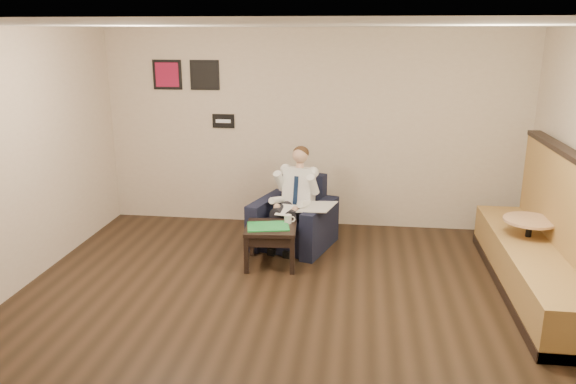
# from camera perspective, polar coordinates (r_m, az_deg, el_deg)

# --- Properties ---
(ground) EXTENTS (6.00, 6.00, 0.00)m
(ground) POSITION_cam_1_polar(r_m,az_deg,el_deg) (5.65, -0.34, -13.10)
(ground) COLOR black
(ground) RESTS_ON ground
(wall_back) EXTENTS (6.00, 0.02, 2.80)m
(wall_back) POSITION_cam_1_polar(r_m,az_deg,el_deg) (8.03, 2.56, 6.34)
(wall_back) COLOR beige
(wall_back) RESTS_ON ground
(wall_front) EXTENTS (6.00, 0.02, 2.80)m
(wall_front) POSITION_cam_1_polar(r_m,az_deg,el_deg) (2.42, -10.57, -18.29)
(wall_front) COLOR beige
(wall_front) RESTS_ON ground
(ceiling) EXTENTS (6.00, 6.00, 0.02)m
(ceiling) POSITION_cam_1_polar(r_m,az_deg,el_deg) (4.93, -0.39, 16.59)
(ceiling) COLOR white
(ceiling) RESTS_ON wall_back
(seating_sign) EXTENTS (0.32, 0.02, 0.20)m
(seating_sign) POSITION_cam_1_polar(r_m,az_deg,el_deg) (8.21, -6.58, 7.18)
(seating_sign) COLOR black
(seating_sign) RESTS_ON wall_back
(art_print_left) EXTENTS (0.42, 0.03, 0.42)m
(art_print_left) POSITION_cam_1_polar(r_m,az_deg,el_deg) (8.37, -12.16, 11.58)
(art_print_left) COLOR maroon
(art_print_left) RESTS_ON wall_back
(art_print_right) EXTENTS (0.42, 0.03, 0.42)m
(art_print_right) POSITION_cam_1_polar(r_m,az_deg,el_deg) (8.20, -8.46, 11.67)
(art_print_right) COLOR black
(art_print_right) RESTS_ON wall_back
(armchair) EXTENTS (1.18, 1.18, 0.91)m
(armchair) POSITION_cam_1_polar(r_m,az_deg,el_deg) (7.36, 0.52, -2.15)
(armchair) COLOR black
(armchair) RESTS_ON ground
(seated_man) EXTENTS (0.83, 1.03, 1.25)m
(seated_man) POSITION_cam_1_polar(r_m,az_deg,el_deg) (7.20, 0.13, -1.14)
(seated_man) COLOR white
(seated_man) RESTS_ON armchair
(lap_papers) EXTENTS (0.27, 0.34, 0.01)m
(lap_papers) POSITION_cam_1_polar(r_m,az_deg,el_deg) (7.14, -0.20, -1.85)
(lap_papers) COLOR white
(lap_papers) RESTS_ON seated_man
(newspaper) EXTENTS (0.51, 0.58, 0.01)m
(newspaper) POSITION_cam_1_polar(r_m,az_deg,el_deg) (7.08, 3.00, -1.51)
(newspaper) COLOR silver
(newspaper) RESTS_ON armchair
(side_table) EXTENTS (0.65, 0.65, 0.49)m
(side_table) POSITION_cam_1_polar(r_m,az_deg,el_deg) (6.84, -1.73, -5.45)
(side_table) COLOR black
(side_table) RESTS_ON ground
(green_folder) EXTENTS (0.56, 0.45, 0.01)m
(green_folder) POSITION_cam_1_polar(r_m,az_deg,el_deg) (6.73, -2.04, -3.51)
(green_folder) COLOR green
(green_folder) RESTS_ON side_table
(coffee_mug) EXTENTS (0.10, 0.10, 0.10)m
(coffee_mug) POSITION_cam_1_polar(r_m,az_deg,el_deg) (6.85, -0.01, -2.75)
(coffee_mug) COLOR white
(coffee_mug) RESTS_ON side_table
(smartphone) EXTENTS (0.16, 0.09, 0.01)m
(smartphone) POSITION_cam_1_polar(r_m,az_deg,el_deg) (6.91, -1.17, -2.98)
(smartphone) COLOR black
(smartphone) RESTS_ON side_table
(banquette) EXTENTS (0.70, 2.95, 1.51)m
(banquette) POSITION_cam_1_polar(r_m,az_deg,el_deg) (6.55, 24.11, -3.16)
(banquette) COLOR olive
(banquette) RESTS_ON ground
(cafe_table) EXTENTS (0.68, 0.68, 0.72)m
(cafe_table) POSITION_cam_1_polar(r_m,az_deg,el_deg) (6.99, 23.07, -5.34)
(cafe_table) COLOR tan
(cafe_table) RESTS_ON ground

